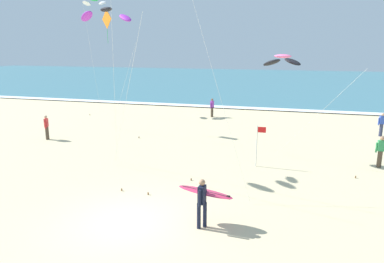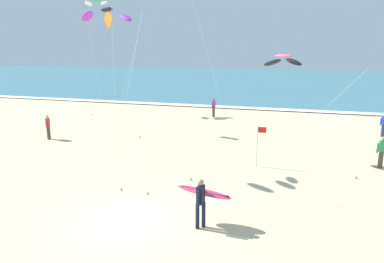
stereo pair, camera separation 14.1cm
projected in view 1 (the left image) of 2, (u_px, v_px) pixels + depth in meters
name	position (u px, v px, depth m)	size (l,w,h in m)	color
ground_plane	(127.00, 222.00, 12.34)	(160.00, 160.00, 0.00)	beige
ocean_water	(264.00, 81.00, 62.78)	(160.00, 60.00, 0.08)	teal
shoreline_foam	(237.00, 107.00, 34.99)	(160.00, 1.39, 0.01)	white
surfer_lead	(203.00, 197.00, 11.86)	(1.93, 0.95, 1.71)	black
kite_arc_rose_far	(283.00, 60.00, 18.93)	(4.81, 4.14, 5.47)	black
kite_arc_charcoal_high	(106.00, 15.00, 16.68)	(4.41, 4.36, 7.64)	purple
kite_diamond_amber_distant	(108.00, 23.00, 24.57)	(3.60, 2.45, 8.35)	orange
kite_arc_emerald_close	(94.00, 2.00, 31.25)	(2.15, 2.66, 9.92)	white
bystander_purple_top	(212.00, 108.00, 30.54)	(0.29, 0.47, 1.59)	#4C3D2D
bystander_green_top	(380.00, 152.00, 17.75)	(0.50, 0.22, 1.59)	#4C3D2D
bystander_red_top	(47.00, 127.00, 23.10)	(0.27, 0.48, 1.59)	#4C3D2D
bystander_blue_top	(382.00, 124.00, 23.93)	(0.49, 0.25, 1.59)	#2D334C
lifeguard_flag	(258.00, 142.00, 17.77)	(0.44, 0.05, 2.10)	silver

